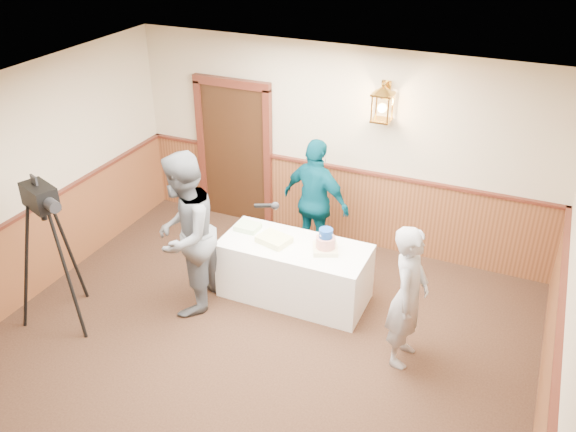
% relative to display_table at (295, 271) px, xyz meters
% --- Properties ---
extents(ground, '(7.00, 7.00, 0.00)m').
position_rel_display_table_xyz_m(ground, '(-0.03, -1.90, -0.38)').
color(ground, black).
rests_on(ground, ground).
extents(room_shell, '(6.02, 7.02, 2.81)m').
position_rel_display_table_xyz_m(room_shell, '(-0.08, -1.45, 1.15)').
color(room_shell, beige).
rests_on(room_shell, ground).
extents(display_table, '(1.80, 0.80, 0.75)m').
position_rel_display_table_xyz_m(display_table, '(0.00, 0.00, 0.00)').
color(display_table, white).
rests_on(display_table, ground).
extents(tiered_cake, '(0.38, 0.38, 0.30)m').
position_rel_display_table_xyz_m(tiered_cake, '(0.39, 0.02, 0.49)').
color(tiered_cake, beige).
rests_on(tiered_cake, display_table).
extents(sheet_cake_yellow, '(0.44, 0.37, 0.08)m').
position_rel_display_table_xyz_m(sheet_cake_yellow, '(-0.25, -0.04, 0.41)').
color(sheet_cake_yellow, '#ECEE8E').
rests_on(sheet_cake_yellow, display_table).
extents(sheet_cake_green, '(0.30, 0.24, 0.07)m').
position_rel_display_table_xyz_m(sheet_cake_green, '(-0.69, 0.11, 0.41)').
color(sheet_cake_green, '#C3ECA7').
rests_on(sheet_cake_green, display_table).
extents(interviewer, '(1.64, 1.11, 2.01)m').
position_rel_display_table_xyz_m(interviewer, '(-1.09, -0.69, 0.63)').
color(interviewer, slate).
rests_on(interviewer, ground).
extents(baker, '(0.40, 0.60, 1.63)m').
position_rel_display_table_xyz_m(baker, '(1.52, -0.56, 0.44)').
color(baker, gray).
rests_on(baker, ground).
extents(assistant_p, '(1.10, 0.68, 1.74)m').
position_rel_display_table_xyz_m(assistant_p, '(-0.09, 0.93, 0.50)').
color(assistant_p, '#033F50').
rests_on(assistant_p, ground).
extents(tv_camera_rig, '(0.69, 0.65, 1.77)m').
position_rel_display_table_xyz_m(tv_camera_rig, '(-2.31, -1.53, 0.42)').
color(tv_camera_rig, black).
rests_on(tv_camera_rig, ground).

